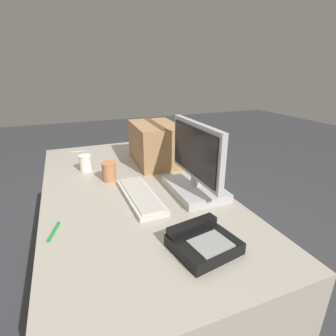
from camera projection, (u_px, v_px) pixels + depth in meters
name	position (u px, v px, depth m)	size (l,w,h in m)	color
ground_plane	(135.00, 288.00, 1.72)	(12.00, 12.00, 0.00)	#38383D
office_desk	(133.00, 241.00, 1.59)	(1.80, 0.90, 0.74)	#A89E8E
monitor	(195.00, 168.00, 1.33)	(0.48, 0.24, 0.37)	#B7B7B7
keyboard	(140.00, 196.00, 1.31)	(0.44, 0.15, 0.03)	beige
desk_phone	(203.00, 242.00, 0.94)	(0.23, 0.25, 0.07)	black
paper_cup_left	(85.00, 163.00, 1.65)	(0.08, 0.08, 0.10)	white
paper_cup_right	(109.00, 172.00, 1.51)	(0.08, 0.08, 0.11)	#BC7547
spoon	(83.00, 151.00, 2.06)	(0.03, 0.15, 0.00)	#B2B2B7
cardboard_box	(156.00, 144.00, 1.77)	(0.45, 0.30, 0.27)	#9E754C
pen_marker	(54.00, 231.00, 1.04)	(0.12, 0.05, 0.01)	#198C33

